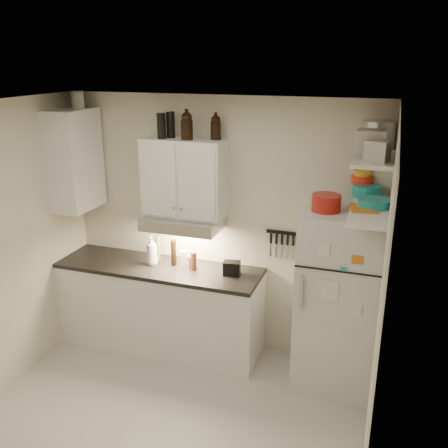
% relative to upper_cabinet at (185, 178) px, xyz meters
% --- Properties ---
extents(floor, '(3.20, 3.00, 0.02)m').
position_rel_upper_cabinet_xyz_m(floor, '(0.30, -1.33, -1.84)').
color(floor, beige).
rests_on(floor, ground).
extents(ceiling, '(3.20, 3.00, 0.02)m').
position_rel_upper_cabinet_xyz_m(ceiling, '(0.30, -1.33, 0.78)').
color(ceiling, white).
rests_on(ceiling, ground).
extents(back_wall, '(3.20, 0.02, 2.60)m').
position_rel_upper_cabinet_xyz_m(back_wall, '(0.30, 0.18, -0.53)').
color(back_wall, beige).
rests_on(back_wall, ground).
extents(right_wall, '(0.02, 3.00, 2.60)m').
position_rel_upper_cabinet_xyz_m(right_wall, '(1.91, -1.33, -0.53)').
color(right_wall, beige).
rests_on(right_wall, ground).
extents(base_cabinet, '(2.10, 0.60, 0.88)m').
position_rel_upper_cabinet_xyz_m(base_cabinet, '(-0.25, -0.14, -1.39)').
color(base_cabinet, white).
rests_on(base_cabinet, floor).
extents(countertop, '(2.10, 0.62, 0.04)m').
position_rel_upper_cabinet_xyz_m(countertop, '(-0.25, -0.14, -0.93)').
color(countertop, black).
rests_on(countertop, base_cabinet).
extents(upper_cabinet, '(0.80, 0.33, 0.75)m').
position_rel_upper_cabinet_xyz_m(upper_cabinet, '(0.00, 0.00, 0.00)').
color(upper_cabinet, white).
rests_on(upper_cabinet, back_wall).
extents(side_cabinet, '(0.33, 0.55, 1.00)m').
position_rel_upper_cabinet_xyz_m(side_cabinet, '(-1.14, -0.14, 0.12)').
color(side_cabinet, white).
rests_on(side_cabinet, left_wall).
extents(range_hood, '(0.76, 0.46, 0.12)m').
position_rel_upper_cabinet_xyz_m(range_hood, '(0.00, -0.06, -0.44)').
color(range_hood, silver).
rests_on(range_hood, back_wall).
extents(fridge, '(0.70, 0.68, 1.70)m').
position_rel_upper_cabinet_xyz_m(fridge, '(1.55, -0.18, -0.98)').
color(fridge, silver).
rests_on(fridge, floor).
extents(shelf_hi, '(0.30, 0.95, 0.03)m').
position_rel_upper_cabinet_xyz_m(shelf_hi, '(1.75, -0.31, 0.38)').
color(shelf_hi, white).
rests_on(shelf_hi, right_wall).
extents(shelf_lo, '(0.30, 0.95, 0.03)m').
position_rel_upper_cabinet_xyz_m(shelf_lo, '(1.75, -0.31, -0.07)').
color(shelf_lo, white).
rests_on(shelf_lo, right_wall).
extents(knife_strip, '(0.42, 0.02, 0.03)m').
position_rel_upper_cabinet_xyz_m(knife_strip, '(1.00, 0.15, -0.51)').
color(knife_strip, black).
rests_on(knife_strip, back_wall).
extents(dutch_oven, '(0.26, 0.26, 0.14)m').
position_rel_upper_cabinet_xyz_m(dutch_oven, '(1.39, -0.25, -0.05)').
color(dutch_oven, '#A01B12').
rests_on(dutch_oven, fridge).
extents(book_stack, '(0.25, 0.29, 0.09)m').
position_rel_upper_cabinet_xyz_m(book_stack, '(1.70, -0.35, -0.08)').
color(book_stack, '#C96D19').
rests_on(book_stack, fridge).
extents(spice_jar, '(0.07, 0.07, 0.11)m').
position_rel_upper_cabinet_xyz_m(spice_jar, '(1.68, -0.29, -0.07)').
color(spice_jar, silver).
rests_on(spice_jar, fridge).
extents(stock_pot, '(0.40, 0.40, 0.22)m').
position_rel_upper_cabinet_xyz_m(stock_pot, '(1.76, 0.02, 0.50)').
color(stock_pot, silver).
rests_on(stock_pot, shelf_hi).
extents(tin_a, '(0.21, 0.19, 0.21)m').
position_rel_upper_cabinet_xyz_m(tin_a, '(1.72, -0.46, 0.49)').
color(tin_a, '#AAAAAD').
rests_on(tin_a, shelf_hi).
extents(tin_b, '(0.19, 0.19, 0.16)m').
position_rel_upper_cabinet_xyz_m(tin_b, '(1.77, -0.63, 0.47)').
color(tin_b, '#AAAAAD').
rests_on(tin_b, shelf_hi).
extents(bowl_teal, '(0.25, 0.25, 0.10)m').
position_rel_upper_cabinet_xyz_m(bowl_teal, '(1.70, 0.06, -0.00)').
color(bowl_teal, teal).
rests_on(bowl_teal, shelf_lo).
extents(bowl_orange, '(0.20, 0.20, 0.06)m').
position_rel_upper_cabinet_xyz_m(bowl_orange, '(1.65, 0.16, 0.08)').
color(bowl_orange, red).
rests_on(bowl_orange, bowl_teal).
extents(bowl_yellow, '(0.16, 0.16, 0.05)m').
position_rel_upper_cabinet_xyz_m(bowl_yellow, '(1.65, 0.16, 0.13)').
color(bowl_yellow, gold).
rests_on(bowl_yellow, bowl_orange).
extents(plates, '(0.33, 0.33, 0.07)m').
position_rel_upper_cabinet_xyz_m(plates, '(1.78, -0.26, -0.02)').
color(plates, teal).
rests_on(plates, shelf_lo).
extents(growler_a, '(0.12, 0.12, 0.26)m').
position_rel_upper_cabinet_xyz_m(growler_a, '(0.05, -0.04, 0.51)').
color(growler_a, black).
rests_on(growler_a, upper_cabinet).
extents(growler_b, '(0.12, 0.12, 0.23)m').
position_rel_upper_cabinet_xyz_m(growler_b, '(0.30, 0.06, 0.49)').
color(growler_b, black).
rests_on(growler_b, upper_cabinet).
extents(thermos_a, '(0.11, 0.11, 0.24)m').
position_rel_upper_cabinet_xyz_m(thermos_a, '(-0.14, 0.02, 0.50)').
color(thermos_a, black).
rests_on(thermos_a, upper_cabinet).
extents(thermos_b, '(0.11, 0.11, 0.24)m').
position_rel_upper_cabinet_xyz_m(thermos_b, '(-0.19, -0.06, 0.49)').
color(thermos_b, black).
rests_on(thermos_b, upper_cabinet).
extents(side_jar, '(0.13, 0.13, 0.17)m').
position_rel_upper_cabinet_xyz_m(side_jar, '(-1.11, -0.03, 0.71)').
color(side_jar, silver).
rests_on(side_jar, side_cabinet).
extents(soap_bottle, '(0.16, 0.16, 0.34)m').
position_rel_upper_cabinet_xyz_m(soap_bottle, '(-0.33, -0.12, -0.73)').
color(soap_bottle, white).
rests_on(soap_bottle, countertop).
extents(pepper_mill, '(0.07, 0.07, 0.19)m').
position_rel_upper_cabinet_xyz_m(pepper_mill, '(0.12, -0.11, -0.81)').
color(pepper_mill, brown).
rests_on(pepper_mill, countertop).
extents(oil_bottle, '(0.05, 0.05, 0.25)m').
position_rel_upper_cabinet_xyz_m(oil_bottle, '(-0.33, 0.02, -0.78)').
color(oil_bottle, '#62721C').
rests_on(oil_bottle, countertop).
extents(vinegar_bottle, '(0.07, 0.07, 0.27)m').
position_rel_upper_cabinet_xyz_m(vinegar_bottle, '(-0.11, -0.06, -0.77)').
color(vinegar_bottle, black).
rests_on(vinegar_bottle, countertop).
extents(clear_bottle, '(0.06, 0.06, 0.17)m').
position_rel_upper_cabinet_xyz_m(clear_bottle, '(-0.00, -0.07, -0.82)').
color(clear_bottle, silver).
rests_on(clear_bottle, countertop).
extents(red_jar, '(0.07, 0.07, 0.13)m').
position_rel_upper_cabinet_xyz_m(red_jar, '(0.10, -0.09, -0.84)').
color(red_jar, '#A01B12').
rests_on(red_jar, countertop).
extents(caddy, '(0.18, 0.14, 0.14)m').
position_rel_upper_cabinet_xyz_m(caddy, '(0.52, -0.10, -0.84)').
color(caddy, black).
rests_on(caddy, countertop).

